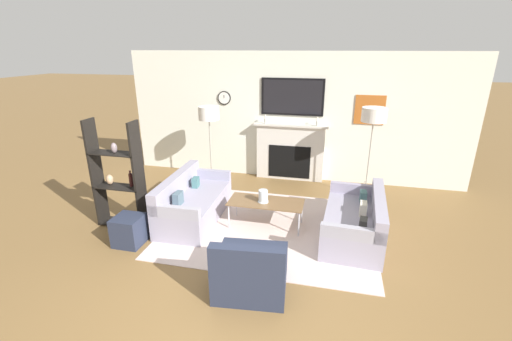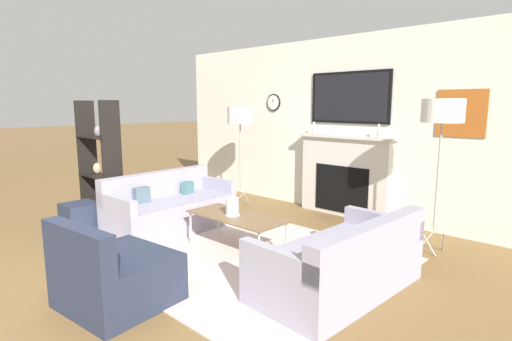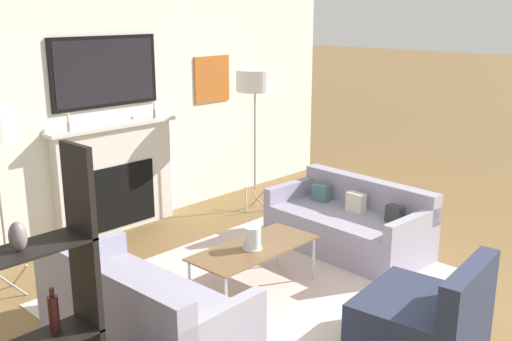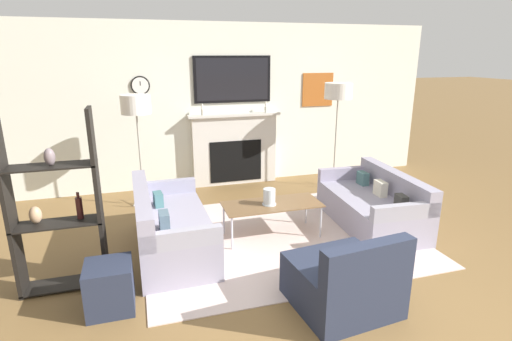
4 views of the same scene
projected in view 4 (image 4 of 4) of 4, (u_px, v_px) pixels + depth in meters
The scene contains 11 objects.
fireplace_wall at pixel (233, 112), 6.82m from camera, with size 7.26×0.28×2.70m.
area_rug at pixel (278, 236), 5.00m from camera, with size 3.28×2.64×0.01m.
couch_left at pixel (169, 229), 4.56m from camera, with size 0.83×1.70×0.77m.
couch_right at pixel (373, 206), 5.30m from camera, with size 0.94×1.69×0.71m.
armchair at pixel (344, 282), 3.54m from camera, with size 0.92×0.89×0.77m.
coffee_table at pixel (272, 206), 4.91m from camera, with size 1.20×0.52×0.43m.
hurricane_candle at pixel (269, 198), 4.84m from camera, with size 0.17×0.17×0.20m.
floor_lamp_left at pixel (136, 106), 5.61m from camera, with size 0.42×0.42×1.66m.
floor_lamp_right at pixel (338, 92), 6.46m from camera, with size 0.45×0.45×1.76m.
shelf_unit at pixel (55, 207), 3.71m from camera, with size 0.80×0.28×1.75m.
ottoman at pixel (110, 287), 3.53m from camera, with size 0.40×0.40×0.44m.
Camera 4 is at (-1.59, -2.24, 2.21)m, focal length 28.00 mm.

